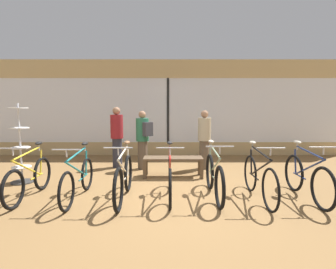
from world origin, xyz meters
TOP-DOWN VIEW (x-y plane):
  - ground_plane at (0.00, 0.00)m, footprint 24.00×24.00m
  - shop_back_wall at (0.00, 4.01)m, footprint 12.00×0.08m
  - bicycle_far_left at (-2.54, -0.16)m, footprint 0.46×1.67m
  - bicycle_left at (-1.63, -0.21)m, footprint 0.46×1.73m
  - bicycle_center_left at (-0.79, -0.26)m, footprint 0.46×1.77m
  - bicycle_center at (0.03, -0.17)m, footprint 0.46×1.69m
  - bicycle_center_right at (0.85, -0.13)m, footprint 0.46×1.74m
  - bicycle_right at (1.64, -0.24)m, footprint 0.46×1.75m
  - bicycle_far_right at (2.51, -0.23)m, footprint 0.46×1.72m
  - accessory_rack at (-3.23, 0.81)m, footprint 0.48×0.48m
  - display_bench at (0.12, 1.28)m, footprint 1.40×0.44m
  - customer_near_rack at (0.97, 2.09)m, footprint 0.48×0.48m
  - customer_by_window at (-0.67, 2.05)m, footprint 0.53×0.55m
  - customer_mid_floor at (-1.39, 2.25)m, footprint 0.42×0.42m

SIDE VIEW (x-z plane):
  - ground_plane at x=0.00m, z-range 0.00..0.00m
  - bicycle_far_left at x=-2.54m, z-range -0.14..0.88m
  - bicycle_left at x=-1.63m, z-range -0.13..0.88m
  - bicycle_center at x=0.03m, z-range -0.13..0.90m
  - display_bench at x=0.12m, z-range 0.15..0.62m
  - bicycle_center_right at x=0.85m, z-range -0.13..0.91m
  - bicycle_center_left at x=-0.79m, z-range -0.13..0.91m
  - bicycle_far_right at x=2.51m, z-range -0.13..0.92m
  - bicycle_right at x=1.64m, z-range -0.12..0.92m
  - accessory_rack at x=-3.23m, z-range -0.16..1.59m
  - customer_near_rack at x=0.97m, z-range 0.03..1.60m
  - customer_by_window at x=-0.67m, z-range 0.06..1.61m
  - customer_mid_floor at x=-1.39m, z-range 0.04..1.69m
  - shop_back_wall at x=0.00m, z-range 0.04..3.24m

